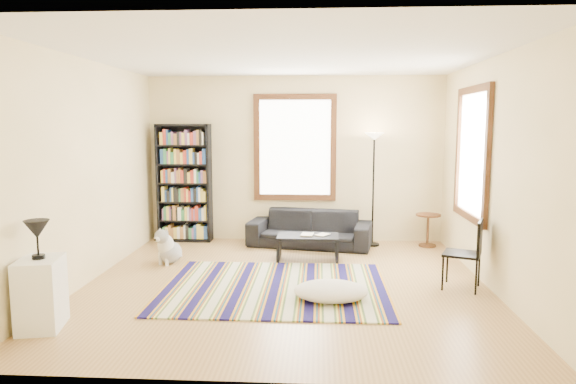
# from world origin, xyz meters

# --- Properties ---
(floor) EXTENTS (5.00, 5.00, 0.10)m
(floor) POSITION_xyz_m (0.00, 0.00, -0.05)
(floor) COLOR tan
(floor) RESTS_ON ground
(ceiling) EXTENTS (5.00, 5.00, 0.10)m
(ceiling) POSITION_xyz_m (0.00, 0.00, 2.85)
(ceiling) COLOR white
(ceiling) RESTS_ON floor
(wall_back) EXTENTS (5.00, 0.10, 2.80)m
(wall_back) POSITION_xyz_m (0.00, 2.55, 1.40)
(wall_back) COLOR #FEE3AB
(wall_back) RESTS_ON floor
(wall_front) EXTENTS (5.00, 0.10, 2.80)m
(wall_front) POSITION_xyz_m (0.00, -2.55, 1.40)
(wall_front) COLOR #FEE3AB
(wall_front) RESTS_ON floor
(wall_left) EXTENTS (0.10, 5.00, 2.80)m
(wall_left) POSITION_xyz_m (-2.55, 0.00, 1.40)
(wall_left) COLOR #FEE3AB
(wall_left) RESTS_ON floor
(wall_right) EXTENTS (0.10, 5.00, 2.80)m
(wall_right) POSITION_xyz_m (2.55, 0.00, 1.40)
(wall_right) COLOR #FEE3AB
(wall_right) RESTS_ON floor
(window_back) EXTENTS (1.20, 0.06, 1.60)m
(window_back) POSITION_xyz_m (0.00, 2.47, 1.60)
(window_back) COLOR white
(window_back) RESTS_ON wall_back
(window_right) EXTENTS (0.06, 1.20, 1.60)m
(window_right) POSITION_xyz_m (2.47, 0.80, 1.60)
(window_right) COLOR white
(window_right) RESTS_ON wall_right
(rug) EXTENTS (2.73, 2.18, 0.02)m
(rug) POSITION_xyz_m (-0.12, -0.18, 0.01)
(rug) COLOR #120D44
(rug) RESTS_ON floor
(sofa) EXTENTS (2.10, 1.12, 0.58)m
(sofa) POSITION_xyz_m (0.27, 2.05, 0.29)
(sofa) COLOR black
(sofa) RESTS_ON floor
(bookshelf) EXTENTS (0.90, 0.30, 2.00)m
(bookshelf) POSITION_xyz_m (-1.88, 2.32, 1.00)
(bookshelf) COLOR black
(bookshelf) RESTS_ON floor
(coffee_table) EXTENTS (0.95, 0.60, 0.36)m
(coffee_table) POSITION_xyz_m (0.25, 1.22, 0.18)
(coffee_table) COLOR black
(coffee_table) RESTS_ON floor
(book_a) EXTENTS (0.21, 0.26, 0.02)m
(book_a) POSITION_xyz_m (0.15, 1.22, 0.37)
(book_a) COLOR beige
(book_a) RESTS_ON coffee_table
(book_b) EXTENTS (0.25, 0.27, 0.02)m
(book_b) POSITION_xyz_m (0.40, 1.27, 0.37)
(book_b) COLOR beige
(book_b) RESTS_ON coffee_table
(floor_cushion) EXTENTS (0.98, 0.83, 0.21)m
(floor_cushion) POSITION_xyz_m (0.55, -0.57, 0.11)
(floor_cushion) COLOR beige
(floor_cushion) RESTS_ON floor
(floor_lamp) EXTENTS (0.40, 0.40, 1.86)m
(floor_lamp) POSITION_xyz_m (1.30, 2.15, 0.93)
(floor_lamp) COLOR black
(floor_lamp) RESTS_ON floor
(side_table) EXTENTS (0.42, 0.42, 0.54)m
(side_table) POSITION_xyz_m (2.20, 2.13, 0.27)
(side_table) COLOR #4A2712
(side_table) RESTS_ON floor
(folding_chair) EXTENTS (0.54, 0.53, 0.86)m
(folding_chair) POSITION_xyz_m (2.15, -0.05, 0.43)
(folding_chair) COLOR black
(folding_chair) RESTS_ON floor
(white_cabinet) EXTENTS (0.47, 0.57, 0.70)m
(white_cabinet) POSITION_xyz_m (-2.30, -1.55, 0.35)
(white_cabinet) COLOR white
(white_cabinet) RESTS_ON floor
(table_lamp) EXTENTS (0.30, 0.30, 0.38)m
(table_lamp) POSITION_xyz_m (-2.30, -1.55, 0.89)
(table_lamp) COLOR black
(table_lamp) RESTS_ON white_cabinet
(dog) EXTENTS (0.54, 0.62, 0.51)m
(dog) POSITION_xyz_m (-1.73, 0.88, 0.26)
(dog) COLOR #BCBCBC
(dog) RESTS_ON floor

